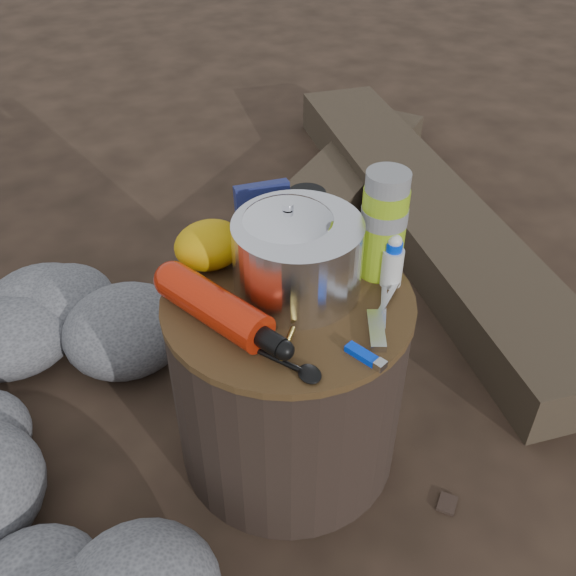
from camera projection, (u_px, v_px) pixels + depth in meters
name	position (u px, v px, depth m)	size (l,w,h in m)	color
ground	(288.00, 445.00, 1.55)	(60.00, 60.00, 0.00)	#2E2118
stump	(288.00, 379.00, 1.41)	(0.49, 0.49, 0.45)	black
rock_ring	(72.00, 416.00, 1.48)	(0.50, 1.10, 0.22)	#515156
log_main	(424.00, 212.00, 2.22)	(0.31, 1.82, 0.15)	#362B1F
log_small	(328.00, 193.00, 2.35)	(0.25, 1.34, 0.11)	#362B1F
foil_windscreen	(297.00, 257.00, 1.25)	(0.25, 0.25, 0.15)	silver
camping_pot	(288.00, 247.00, 1.26)	(0.17, 0.17, 0.17)	silver
fuel_bottle	(215.00, 306.00, 1.19)	(0.07, 0.31, 0.07)	red
thermos	(383.00, 225.00, 1.27)	(0.09, 0.09, 0.22)	#8AB319
travel_mug	(306.00, 216.00, 1.39)	(0.08, 0.08, 0.11)	black
stuff_sack	(209.00, 245.00, 1.32)	(0.14, 0.12, 0.10)	#C79407
food_pouch	(263.00, 216.00, 1.36)	(0.11, 0.03, 0.15)	navy
lighter	(362.00, 354.00, 1.14)	(0.02, 0.08, 0.01)	#0336E8
multitool	(376.00, 330.00, 1.19)	(0.03, 0.10, 0.01)	silver
pot_grabber	(384.00, 304.00, 1.25)	(0.04, 0.14, 0.01)	silver
spork	(275.00, 358.00, 1.13)	(0.03, 0.15, 0.01)	black
squeeze_bottle	(392.00, 263.00, 1.27)	(0.04, 0.04, 0.10)	silver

